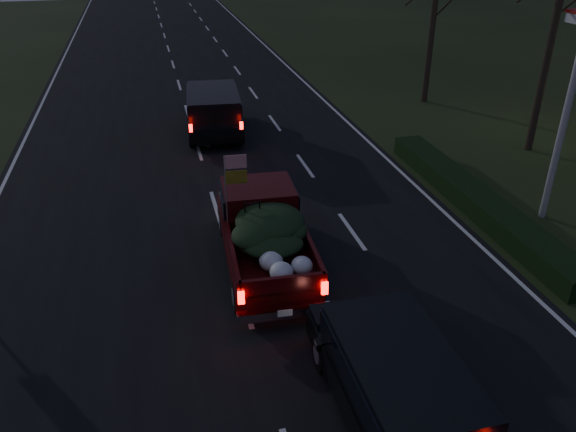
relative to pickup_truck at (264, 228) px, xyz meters
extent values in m
plane|color=black|center=(-0.83, -1.51, -1.02)|extent=(120.00, 120.00, 0.00)
cube|color=black|center=(-0.83, -1.51, -1.01)|extent=(14.00, 120.00, 0.02)
cube|color=black|center=(6.97, 1.49, -0.72)|extent=(1.00, 10.00, 0.60)
cylinder|color=black|center=(11.67, 5.49, 3.23)|extent=(0.28, 0.28, 8.50)
cylinder|color=black|center=(10.67, 12.49, 2.48)|extent=(0.28, 0.28, 7.00)
cube|color=#3F080A|center=(0.00, 0.02, -0.42)|extent=(2.27, 5.11, 0.55)
cube|color=#3F080A|center=(0.05, 0.92, 0.33)|extent=(1.94, 1.70, 0.90)
cube|color=black|center=(0.05, 0.92, 0.43)|extent=(2.03, 1.60, 0.55)
cube|color=#3F080A|center=(-0.07, -1.28, -0.12)|extent=(2.00, 2.90, 0.06)
ellipsoid|color=black|center=(0.01, -0.78, 0.33)|extent=(1.70, 1.89, 0.60)
cylinder|color=gray|center=(-0.90, 0.07, 1.03)|extent=(0.03, 0.03, 2.00)
cube|color=red|center=(-0.63, 0.06, 1.86)|extent=(0.52, 0.05, 0.34)
cube|color=gold|center=(-0.63, 0.06, 1.46)|extent=(0.52, 0.05, 0.34)
cube|color=black|center=(0.07, 10.57, -0.37)|extent=(2.52, 5.21, 0.63)
cube|color=black|center=(0.05, 10.31, 0.35)|extent=(2.28, 3.84, 0.84)
cube|color=black|center=(0.05, 10.31, 0.43)|extent=(2.38, 3.74, 0.51)
cube|color=black|center=(1.14, -5.55, -0.44)|extent=(1.90, 4.55, 0.57)
cube|color=black|center=(1.14, -5.79, 0.21)|extent=(1.79, 3.32, 0.76)
cube|color=black|center=(1.14, -5.79, 0.28)|extent=(1.88, 3.22, 0.45)
cube|color=black|center=(0.03, -4.65, 0.09)|extent=(0.10, 0.21, 0.15)
camera|label=1|loc=(-2.41, -12.19, 6.93)|focal=35.00mm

